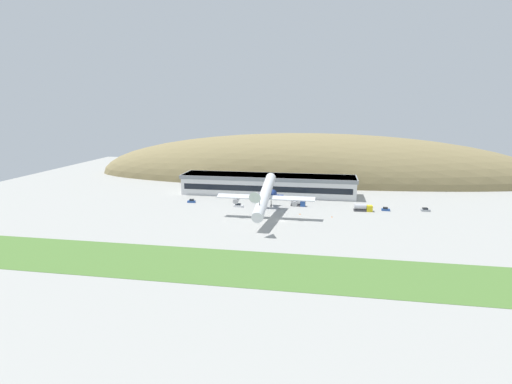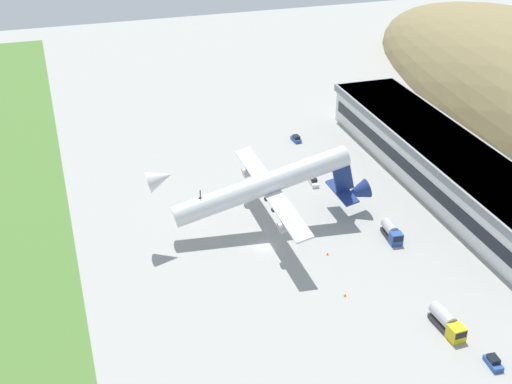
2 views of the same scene
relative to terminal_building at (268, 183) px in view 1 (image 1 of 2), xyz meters
The scene contains 13 objects.
ground_plane 50.07m from the terminal_building, 74.98° to the right, with size 361.50×361.50×0.00m, color #9E9E99.
grass_strip_foreground 98.71m from the terminal_building, 82.49° to the right, with size 325.35×26.32×0.08m, color #4C7533.
hill_backdrop 57.35m from the terminal_building, 69.62° to the left, with size 287.53×71.15×57.47m, color olive.
terminal_building is the anchor object (origin of this frame).
cargo_airplane 45.77m from the terminal_building, 83.33° to the right, with size 40.81×48.14×15.23m.
service_car_0 77.15m from the terminal_building, 16.62° to the right, with size 4.02×2.20×1.55m.
service_car_1 61.64m from the terminal_building, 23.15° to the right, with size 3.75×1.98×1.60m.
service_car_2 30.87m from the terminal_building, 108.56° to the right, with size 4.62×2.02×1.66m.
service_car_3 41.98m from the terminal_building, 144.30° to the right, with size 3.81×1.96×1.67m.
fuel_truck 53.66m from the terminal_building, 29.89° to the right, with size 8.18×2.91×3.30m.
box_truck 28.59m from the terminal_building, 52.09° to the right, with size 6.87×2.80×3.17m.
traffic_cone_0 51.42m from the terminal_building, 50.12° to the right, with size 0.52×0.52×0.58m.
traffic_cone_1 42.17m from the terminal_building, 62.54° to the right, with size 0.52×0.52×0.58m.
Camera 1 is at (16.23, -155.49, 45.73)m, focal length 28.00 mm.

